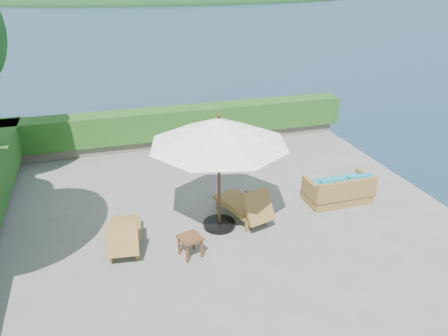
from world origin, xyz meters
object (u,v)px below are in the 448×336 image
object	(u,v)px
side_table	(190,240)
wicker_loveseat	(339,191)
patio_umbrella	(219,132)
lounge_right	(245,205)
lounge_left	(124,234)

from	to	relation	value
side_table	wicker_loveseat	bearing A→B (deg)	15.93
patio_umbrella	lounge_right	xyz separation A→B (m)	(0.72, 0.13, -2.05)
wicker_loveseat	lounge_right	bearing A→B (deg)	-177.74
lounge_left	side_table	xyz separation A→B (m)	(1.37, -0.70, 0.01)
lounge_left	side_table	size ratio (longest dim) A/B	2.95
patio_umbrella	lounge_left	xyz separation A→B (m)	(-2.31, -0.28, -2.07)
lounge_left	lounge_right	distance (m)	3.06
patio_umbrella	lounge_left	world-z (taller)	patio_umbrella
patio_umbrella	lounge_left	size ratio (longest dim) A/B	2.19
lounge_left	wicker_loveseat	size ratio (longest dim) A/B	0.95
lounge_left	lounge_right	xyz separation A→B (m)	(3.03, 0.41, 0.03)
side_table	lounge_left	bearing A→B (deg)	152.84
patio_umbrella	lounge_right	bearing A→B (deg)	10.07
side_table	wicker_loveseat	size ratio (longest dim) A/B	0.32
wicker_loveseat	side_table	bearing A→B (deg)	-164.87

